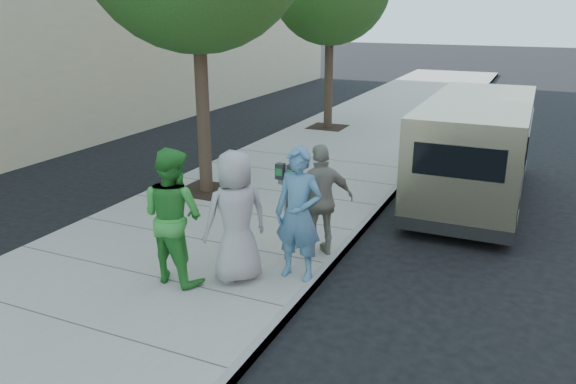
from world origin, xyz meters
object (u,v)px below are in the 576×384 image
object	(u,v)px
person_green_shirt	(173,216)
person_gray_shirt	(236,217)
van	(476,148)
parking_meter	(286,191)
person_striped_polo	(321,201)
person_officer	(299,214)

from	to	relation	value
person_green_shirt	person_gray_shirt	distance (m)	0.90
van	person_green_shirt	world-z (taller)	van
parking_meter	person_green_shirt	xyz separation A→B (m)	(-1.19, -1.30, -0.14)
person_green_shirt	parking_meter	bearing A→B (deg)	-124.24
van	person_green_shirt	size ratio (longest dim) A/B	2.98
parking_meter	person_gray_shirt	size ratio (longest dim) A/B	0.81
person_green_shirt	person_striped_polo	distance (m)	2.36
van	person_gray_shirt	distance (m)	6.21
van	person_gray_shirt	xyz separation A→B (m)	(-2.64, -5.62, -0.04)
van	person_striped_polo	bearing A→B (deg)	-113.77
person_officer	person_striped_polo	distance (m)	0.91
parking_meter	van	world-z (taller)	van
person_gray_shirt	person_officer	bearing A→B (deg)	158.86
parking_meter	person_officer	size ratio (longest dim) A/B	0.79
van	person_officer	xyz separation A→B (m)	(-1.85, -5.19, -0.02)
van	person_green_shirt	distance (m)	6.93
person_officer	person_green_shirt	bearing A→B (deg)	-151.54
parking_meter	person_officer	bearing A→B (deg)	-50.02
person_striped_polo	person_green_shirt	bearing A→B (deg)	7.14
person_officer	person_green_shirt	size ratio (longest dim) A/B	0.99
person_officer	person_gray_shirt	size ratio (longest dim) A/B	1.02
person_green_shirt	person_gray_shirt	size ratio (longest dim) A/B	1.02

